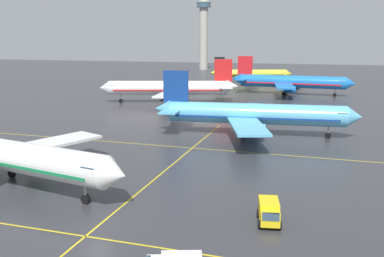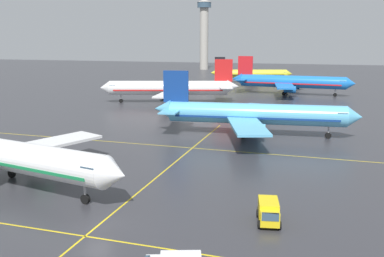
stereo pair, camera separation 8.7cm
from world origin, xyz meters
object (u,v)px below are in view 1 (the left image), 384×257
airliner_front_gate (0,154)px  airliner_second_row (253,114)px  service_truck_catering (269,211)px  airliner_far_right_stand (250,74)px  control_tower (204,30)px  airliner_third_row (170,88)px  airliner_far_left_stand (290,82)px

airliner_front_gate → airliner_second_row: (25.01, 36.35, 0.16)m
service_truck_catering → airliner_second_row: bearing=101.4°
airliner_far_right_stand → control_tower: 86.96m
airliner_front_gate → control_tower: 214.73m
airliner_third_row → control_tower: size_ratio=0.93×
airliner_third_row → airliner_far_right_stand: size_ratio=1.14×
service_truck_catering → control_tower: bearing=107.2°
airliner_third_row → airliner_far_left_stand: (31.41, 29.01, 0.01)m
service_truck_catering → control_tower: size_ratio=0.10×
airliner_second_row → airliner_third_row: bearing=129.7°
airliner_far_left_stand → airliner_far_right_stand: (-19.08, 37.02, -0.55)m
airliner_front_gate → service_truck_catering: airliner_front_gate is taller
airliner_far_left_stand → service_truck_catering: bearing=-87.0°
airliner_far_right_stand → service_truck_catering: 140.90m
airliner_second_row → airliner_far_right_stand: (-16.84, 101.11, -0.39)m
airliner_third_row → airliner_far_right_stand: bearing=79.4°
airliner_far_left_stand → control_tower: (-60.38, 110.75, 19.95)m
airliner_far_left_stand → airliner_far_right_stand: bearing=117.3°
control_tower → airliner_second_row: bearing=-71.6°
airliner_far_left_stand → service_truck_catering: airliner_far_left_stand is taller
airliner_front_gate → airliner_third_row: 71.56m
airliner_far_left_stand → service_truck_catering: 101.90m
airliner_second_row → airliner_far_right_stand: bearing=99.5°
airliner_front_gate → service_truck_catering: size_ratio=8.38×
service_truck_catering → airliner_far_left_stand: bearing=93.0°
airliner_far_right_stand → airliner_third_row: bearing=-100.6°
airliner_front_gate → airliner_third_row: (-4.17, 71.43, 0.31)m
airliner_third_row → control_tower: (-28.96, 139.75, 19.96)m
airliner_far_right_stand → control_tower: control_tower is taller
airliner_second_row → airliner_far_left_stand: 64.13m
airliner_third_row → service_truck_catering: (36.78, -72.71, -3.05)m
airliner_second_row → control_tower: size_ratio=0.91×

